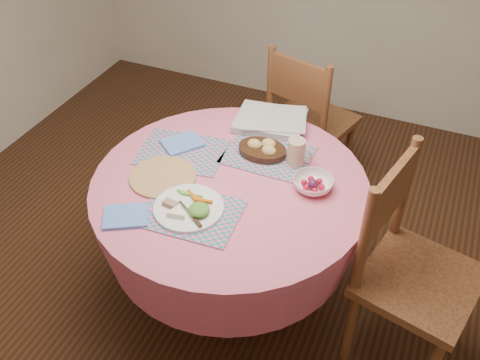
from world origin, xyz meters
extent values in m
plane|color=#331C0F|center=(0.00, 0.00, 0.00)|extent=(4.00, 4.00, 0.00)
cylinder|color=#D26273|center=(0.00, 0.00, 0.73)|extent=(1.24, 1.24, 0.04)
cone|color=#D26273|center=(0.00, 0.00, 0.56)|extent=(1.24, 1.24, 0.30)
cylinder|color=black|center=(0.00, 0.00, 0.22)|extent=(0.14, 0.14, 0.44)
cylinder|color=black|center=(0.00, 0.00, 0.03)|extent=(0.56, 0.56, 0.06)
cube|color=brown|center=(0.88, 0.00, 0.49)|extent=(0.56, 0.57, 0.04)
cylinder|color=brown|center=(1.11, 0.15, 0.25)|extent=(0.05, 0.05, 0.49)
cylinder|color=brown|center=(0.65, -0.15, 0.25)|extent=(0.05, 0.05, 0.49)
cylinder|color=brown|center=(0.74, 0.23, 0.25)|extent=(0.05, 0.05, 0.49)
cylinder|color=brown|center=(0.63, -0.14, 0.77)|extent=(0.05, 0.05, 0.55)
cylinder|color=brown|center=(0.72, 0.24, 0.77)|extent=(0.05, 0.05, 0.55)
cube|color=brown|center=(0.68, 0.05, 0.87)|extent=(0.12, 0.39, 0.26)
cube|color=brown|center=(0.08, 1.04, 0.46)|extent=(0.55, 0.54, 0.04)
cylinder|color=brown|center=(0.31, 1.16, 0.23)|extent=(0.05, 0.05, 0.46)
cylinder|color=brown|center=(-0.05, 1.26, 0.23)|extent=(0.05, 0.05, 0.46)
cylinder|color=brown|center=(0.21, 0.82, 0.23)|extent=(0.05, 0.05, 0.46)
cylinder|color=brown|center=(-0.14, 0.92, 0.23)|extent=(0.05, 0.05, 0.46)
cylinder|color=brown|center=(0.21, 0.80, 0.72)|extent=(0.05, 0.05, 0.51)
cylinder|color=brown|center=(-0.15, 0.90, 0.72)|extent=(0.05, 0.05, 0.51)
cube|color=brown|center=(0.03, 0.85, 0.82)|extent=(0.36, 0.13, 0.25)
cube|color=#178381|center=(-0.06, -0.25, 0.75)|extent=(0.42, 0.32, 0.01)
cube|color=#178381|center=(-0.30, 0.11, 0.75)|extent=(0.44, 0.36, 0.01)
cube|color=#178381|center=(0.09, 0.25, 0.75)|extent=(0.40, 0.30, 0.01)
cylinder|color=#A67F47|center=(-0.29, -0.09, 0.76)|extent=(0.30, 0.30, 0.01)
cube|color=#5485DA|center=(-0.30, -0.37, 0.76)|extent=(0.23, 0.21, 0.01)
cube|color=#5485DA|center=(-0.32, 0.16, 0.76)|extent=(0.22, 0.23, 0.01)
cylinder|color=white|center=(-0.08, -0.23, 0.76)|extent=(0.29, 0.29, 0.01)
ellipsoid|color=#296221|center=(-0.02, -0.24, 0.79)|extent=(0.10, 0.10, 0.04)
cylinder|color=#FBF3C9|center=(-0.09, -0.30, 0.78)|extent=(0.11, 0.11, 0.02)
cube|color=#966C56|center=(-0.15, -0.27, 0.78)|extent=(0.07, 0.04, 0.02)
cube|color=silver|center=(-0.06, -0.26, 0.77)|extent=(0.13, 0.09, 0.00)
cylinder|color=black|center=(0.06, 0.25, 0.77)|extent=(0.23, 0.23, 0.03)
ellipsoid|color=tan|center=(0.02, 0.25, 0.81)|extent=(0.07, 0.06, 0.05)
ellipsoid|color=tan|center=(0.08, 0.28, 0.81)|extent=(0.07, 0.06, 0.05)
ellipsoid|color=tan|center=(0.10, 0.23, 0.81)|extent=(0.07, 0.06, 0.05)
cylinder|color=tan|center=(0.23, 0.24, 0.82)|extent=(0.08, 0.08, 0.13)
torus|color=tan|center=(0.27, 0.24, 0.82)|extent=(0.07, 0.01, 0.07)
imported|color=white|center=(0.35, 0.10, 0.78)|extent=(0.19, 0.19, 0.05)
sphere|color=red|center=(0.39, 0.10, 0.77)|extent=(0.03, 0.03, 0.03)
sphere|color=red|center=(0.37, 0.14, 0.77)|extent=(0.03, 0.03, 0.03)
sphere|color=red|center=(0.33, 0.14, 0.77)|extent=(0.03, 0.03, 0.03)
sphere|color=red|center=(0.31, 0.10, 0.77)|extent=(0.03, 0.03, 0.03)
sphere|color=red|center=(0.33, 0.07, 0.77)|extent=(0.03, 0.03, 0.03)
sphere|color=red|center=(0.37, 0.07, 0.77)|extent=(0.03, 0.03, 0.03)
sphere|color=#4A1537|center=(0.35, 0.10, 0.78)|extent=(0.05, 0.05, 0.05)
cube|color=silver|center=(0.00, 0.50, 0.77)|extent=(0.37, 0.31, 0.03)
cube|color=silver|center=(0.02, 0.50, 0.80)|extent=(0.38, 0.33, 0.01)
camera|label=1|loc=(0.76, -1.65, 2.28)|focal=40.00mm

